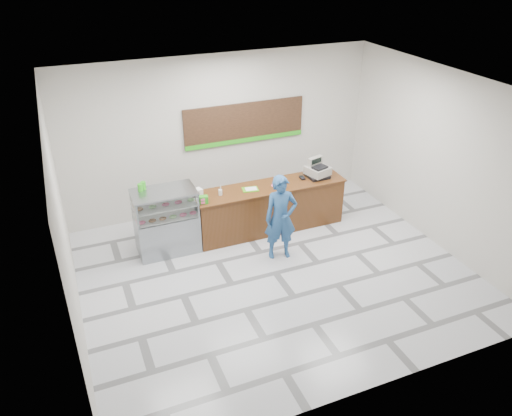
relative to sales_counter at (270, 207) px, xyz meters
name	(u,v)px	position (x,y,z in m)	size (l,w,h in m)	color
floor	(276,273)	(-0.55, -1.55, -0.52)	(7.00, 7.00, 0.00)	silver
back_wall	(221,134)	(-0.55, 1.45, 1.23)	(7.00, 7.00, 0.00)	beige
ceiling	(280,89)	(-0.55, -1.55, 2.98)	(7.00, 7.00, 0.00)	silver
sales_counter	(270,207)	(0.00, 0.00, 0.00)	(3.26, 0.76, 1.03)	#5B2D17
display_case	(166,221)	(-2.22, 0.00, 0.16)	(1.22, 0.72, 1.33)	gray
menu_board	(245,124)	(0.00, 1.41, 1.42)	(2.80, 0.06, 0.90)	black
cash_register	(317,170)	(1.12, 0.03, 0.67)	(0.54, 0.55, 0.41)	black
card_terminal	(302,178)	(0.78, 0.05, 0.53)	(0.08, 0.17, 0.04)	black
serving_tray	(250,189)	(-0.44, -0.01, 0.52)	(0.36, 0.28, 0.02)	#53AF17
napkin_box	(198,192)	(-1.50, 0.17, 0.58)	(0.15, 0.15, 0.13)	white
straw_cup	(220,192)	(-1.08, 0.00, 0.57)	(0.08, 0.08, 0.12)	silver
promo_box	(204,200)	(-1.50, -0.21, 0.59)	(0.17, 0.11, 0.15)	green
donut_decal	(275,185)	(0.11, -0.03, 0.52)	(0.17, 0.17, 0.00)	#FF5B91
green_cup_left	(140,188)	(-2.62, 0.17, 0.89)	(0.10, 0.10, 0.15)	green
green_cup_right	(143,186)	(-2.55, 0.23, 0.89)	(0.10, 0.10, 0.16)	green
customer	(281,218)	(-0.23, -1.03, 0.34)	(0.63, 0.41, 1.72)	#244F83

